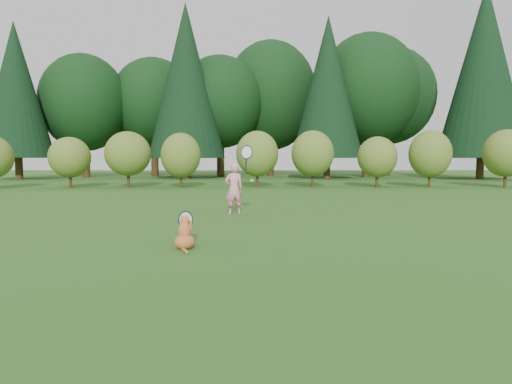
{
  "coord_description": "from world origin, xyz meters",
  "views": [
    {
      "loc": [
        0.15,
        -7.59,
        1.32
      ],
      "look_at": [
        0.2,
        0.8,
        0.7
      ],
      "focal_mm": 30.0,
      "sensor_mm": 36.0,
      "label": 1
    }
  ],
  "objects": [
    {
      "name": "tennis_ball",
      "position": [
        0.12,
        1.16,
        0.91
      ],
      "size": [
        0.07,
        0.07,
        0.07
      ],
      "color": "#DCEE1C",
      "rests_on": "ground"
    },
    {
      "name": "child",
      "position": [
        -0.32,
        2.81,
        0.66
      ],
      "size": [
        0.74,
        0.51,
        1.88
      ],
      "rotation": [
        0.0,
        0.0,
        3.45
      ],
      "color": "pink",
      "rests_on": "ground"
    },
    {
      "name": "ground",
      "position": [
        0.0,
        0.0,
        0.0
      ],
      "size": [
        100.0,
        100.0,
        0.0
      ],
      "primitive_type": "plane",
      "color": "#225217",
      "rests_on": "ground"
    },
    {
      "name": "cat",
      "position": [
        -0.88,
        -1.24,
        0.26
      ],
      "size": [
        0.38,
        0.7,
        0.7
      ],
      "rotation": [
        0.0,
        0.0,
        -0.08
      ],
      "color": "#C15225",
      "rests_on": "ground"
    },
    {
      "name": "shrub_row",
      "position": [
        0.0,
        13.0,
        1.4
      ],
      "size": [
        28.0,
        3.0,
        2.8
      ],
      "primitive_type": null,
      "color": "#526C21",
      "rests_on": "ground"
    },
    {
      "name": "woodland_backdrop",
      "position": [
        0.0,
        23.0,
        7.5
      ],
      "size": [
        48.0,
        10.0,
        15.0
      ],
      "primitive_type": null,
      "color": "black",
      "rests_on": "ground"
    }
  ]
}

